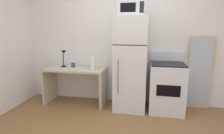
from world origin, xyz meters
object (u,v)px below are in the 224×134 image
at_px(oven_range, 166,87).
at_px(desk_lamp, 64,56).
at_px(microwave, 132,8).
at_px(leaning_mirror, 200,73).
at_px(desk, 76,79).
at_px(paper_towel_roll, 93,63).
at_px(refrigerator, 131,64).
at_px(coffee_mug, 73,65).

bearing_deg(oven_range, desk_lamp, 177.75).
distance_m(microwave, leaning_mirror, 1.79).
distance_m(desk, paper_towel_roll, 0.52).
distance_m(desk, desk_lamp, 0.54).
distance_m(desk, microwave, 1.77).
xyz_separation_m(paper_towel_roll, microwave, (0.74, -0.00, 1.02)).
bearing_deg(leaning_mirror, refrigerator, -168.58).
xyz_separation_m(paper_towel_roll, oven_range, (1.42, 0.03, -0.40)).
relative_size(coffee_mug, refrigerator, 0.05).
height_order(desk, leaning_mirror, leaning_mirror).
height_order(desk, coffee_mug, coffee_mug).
bearing_deg(desk_lamp, leaning_mirror, 3.66).
bearing_deg(refrigerator, oven_range, 0.66).
relative_size(paper_towel_roll, oven_range, 0.22).
height_order(desk, microwave, microwave).
relative_size(desk, refrigerator, 0.70).
bearing_deg(paper_towel_roll, leaning_mirror, 7.85).
relative_size(desk, oven_range, 1.12).
bearing_deg(oven_range, desk, 179.60).
relative_size(desk, microwave, 2.67).
distance_m(refrigerator, leaning_mirror, 1.34).
bearing_deg(leaning_mirror, oven_range, -157.76).
xyz_separation_m(oven_range, leaning_mirror, (0.62, 0.26, 0.23)).
height_order(desk_lamp, paper_towel_roll, desk_lamp).
height_order(paper_towel_roll, refrigerator, refrigerator).
xyz_separation_m(paper_towel_roll, refrigerator, (0.74, 0.02, 0.01)).
bearing_deg(paper_towel_roll, microwave, -0.16).
bearing_deg(desk_lamp, microwave, -4.51).
bearing_deg(oven_range, leaning_mirror, 22.24).
relative_size(refrigerator, leaning_mirror, 1.26).
distance_m(desk_lamp, coffee_mug, 0.27).
relative_size(paper_towel_roll, microwave, 0.52).
bearing_deg(refrigerator, desk_lamp, 176.35).
distance_m(coffee_mug, leaning_mirror, 2.52).
relative_size(refrigerator, oven_range, 1.60).
distance_m(desk, oven_range, 1.81).
bearing_deg(coffee_mug, microwave, -6.08).
xyz_separation_m(desk, oven_range, (1.81, -0.01, -0.06)).
distance_m(coffee_mug, microwave, 1.64).
relative_size(microwave, oven_range, 0.42).
bearing_deg(microwave, oven_range, 2.45).
bearing_deg(desk_lamp, desk, -14.20).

